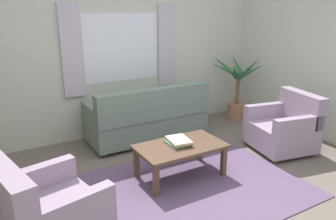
# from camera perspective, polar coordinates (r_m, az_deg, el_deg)

# --- Properties ---
(ground_plane) EXTENTS (6.24, 6.24, 0.00)m
(ground_plane) POSITION_cam_1_polar(r_m,az_deg,el_deg) (4.13, 5.01, -13.00)
(ground_plane) COLOR #6B6056
(wall_back) EXTENTS (5.32, 0.12, 2.60)m
(wall_back) POSITION_cam_1_polar(r_m,az_deg,el_deg) (5.61, -8.20, 9.16)
(wall_back) COLOR beige
(wall_back) RESTS_ON ground_plane
(window_with_curtains) EXTENTS (1.98, 0.07, 1.40)m
(window_with_curtains) POSITION_cam_1_polar(r_m,az_deg,el_deg) (5.51, -7.93, 10.61)
(window_with_curtains) COLOR white
(area_rug) EXTENTS (2.46, 2.01, 0.01)m
(area_rug) POSITION_cam_1_polar(r_m,az_deg,el_deg) (4.12, 5.01, -12.92)
(area_rug) COLOR #604C6B
(area_rug) RESTS_ON ground_plane
(couch) EXTENTS (1.90, 0.82, 0.92)m
(couch) POSITION_cam_1_polar(r_m,az_deg,el_deg) (5.32, -3.39, -1.47)
(couch) COLOR slate
(couch) RESTS_ON ground_plane
(armchair_left) EXTENTS (0.98, 1.00, 0.88)m
(armchair_left) POSITION_cam_1_polar(r_m,az_deg,el_deg) (3.20, -20.45, -16.47)
(armchair_left) COLOR #998499
(armchair_left) RESTS_ON ground_plane
(armchair_right) EXTENTS (0.96, 0.98, 0.88)m
(armchair_right) POSITION_cam_1_polar(r_m,az_deg,el_deg) (5.24, 19.57, -2.91)
(armchair_right) COLOR #998499
(armchair_right) RESTS_ON ground_plane
(coffee_table) EXTENTS (1.10, 0.64, 0.44)m
(coffee_table) POSITION_cam_1_polar(r_m,az_deg,el_deg) (4.15, 2.17, -6.82)
(coffee_table) COLOR brown
(coffee_table) RESTS_ON ground_plane
(book_stack_on_table) EXTENTS (0.29, 0.36, 0.07)m
(book_stack_on_table) POSITION_cam_1_polar(r_m,az_deg,el_deg) (4.14, 1.83, -5.46)
(book_stack_on_table) COLOR #5B8E93
(book_stack_on_table) RESTS_ON coffee_table
(potted_plant) EXTENTS (1.05, 1.06, 1.22)m
(potted_plant) POSITION_cam_1_polar(r_m,az_deg,el_deg) (6.40, 11.89, 3.47)
(potted_plant) COLOR #9E6B4C
(potted_plant) RESTS_ON ground_plane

